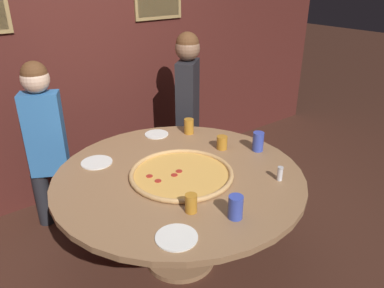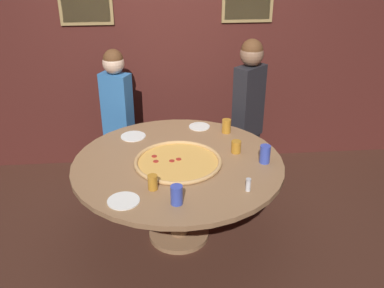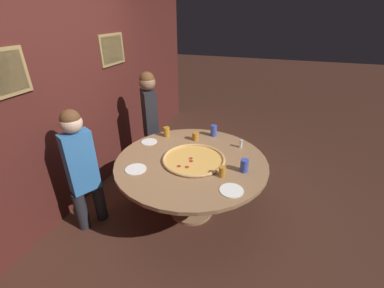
# 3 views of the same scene
# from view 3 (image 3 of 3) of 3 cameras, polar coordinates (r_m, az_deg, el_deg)

# --- Properties ---
(ground_plane) EXTENTS (24.00, 24.00, 0.00)m
(ground_plane) POSITION_cam_3_polar(r_m,az_deg,el_deg) (3.30, -0.13, -14.60)
(ground_plane) COLOR #422319
(back_wall) EXTENTS (6.40, 0.08, 2.60)m
(back_wall) POSITION_cam_3_polar(r_m,az_deg,el_deg) (3.35, -24.59, 9.25)
(back_wall) COLOR #4C1E19
(back_wall) RESTS_ON ground_plane
(dining_table) EXTENTS (1.69, 1.69, 0.74)m
(dining_table) POSITION_cam_3_polar(r_m,az_deg,el_deg) (2.92, -0.14, -5.55)
(dining_table) COLOR #936B47
(dining_table) RESTS_ON ground_plane
(giant_pizza) EXTENTS (0.70, 0.70, 0.03)m
(giant_pizza) POSITION_cam_3_polar(r_m,az_deg,el_deg) (2.84, 0.37, -3.42)
(giant_pizza) COLOR #E5A84C
(giant_pizza) RESTS_ON dining_table
(drink_cup_near_right) EXTENTS (0.08, 0.08, 0.14)m
(drink_cup_near_right) POSITION_cam_3_polar(r_m,az_deg,el_deg) (2.68, 11.54, -4.73)
(drink_cup_near_right) COLOR #384CB7
(drink_cup_near_right) RESTS_ON dining_table
(drink_cup_beside_pizza) EXTENTS (0.08, 0.08, 0.15)m
(drink_cup_beside_pizza) POSITION_cam_3_polar(r_m,az_deg,el_deg) (3.39, 4.84, 2.99)
(drink_cup_beside_pizza) COLOR #384CB7
(drink_cup_beside_pizza) RESTS_ON dining_table
(drink_cup_far_left) EXTENTS (0.08, 0.08, 0.10)m
(drink_cup_far_left) POSITION_cam_3_polar(r_m,az_deg,el_deg) (3.28, 0.77, 1.75)
(drink_cup_far_left) COLOR #BC7A23
(drink_cup_far_left) RESTS_ON dining_table
(drink_cup_centre_back) EXTENTS (0.07, 0.07, 0.11)m
(drink_cup_centre_back) POSITION_cam_3_polar(r_m,az_deg,el_deg) (2.58, 6.70, -6.08)
(drink_cup_centre_back) COLOR #BC7A23
(drink_cup_centre_back) RESTS_ON dining_table
(drink_cup_far_right) EXTENTS (0.08, 0.08, 0.13)m
(drink_cup_far_right) POSITION_cam_3_polar(r_m,az_deg,el_deg) (3.39, -5.66, 2.72)
(drink_cup_far_right) COLOR #BC7A23
(drink_cup_far_right) RESTS_ON dining_table
(white_plate_left_side) EXTENTS (0.22, 0.22, 0.01)m
(white_plate_left_side) POSITION_cam_3_polar(r_m,az_deg,el_deg) (2.43, 8.77, -10.14)
(white_plate_left_side) COLOR white
(white_plate_left_side) RESTS_ON dining_table
(white_plate_near_front) EXTENTS (0.22, 0.22, 0.01)m
(white_plate_near_front) POSITION_cam_3_polar(r_m,az_deg,el_deg) (2.76, -12.40, -5.47)
(white_plate_near_front) COLOR white
(white_plate_near_front) RESTS_ON dining_table
(white_plate_far_back) EXTENTS (0.20, 0.20, 0.01)m
(white_plate_far_back) POSITION_cam_3_polar(r_m,az_deg,el_deg) (3.28, -9.50, 0.48)
(white_plate_far_back) COLOR white
(white_plate_far_back) RESTS_ON dining_table
(condiment_shaker) EXTENTS (0.04, 0.04, 0.10)m
(condiment_shaker) POSITION_cam_3_polar(r_m,az_deg,el_deg) (3.15, 10.81, 0.05)
(condiment_shaker) COLOR silver
(condiment_shaker) RESTS_ON dining_table
(diner_far_left) EXTENTS (0.37, 0.28, 1.40)m
(diner_far_left) POSITION_cam_3_polar(r_m,az_deg,el_deg) (2.91, -23.45, -4.24)
(diner_far_left) COLOR #232328
(diner_far_left) RESTS_ON ground_plane
(diner_side_right) EXTENTS (0.37, 0.35, 1.50)m
(diner_side_right) POSITION_cam_3_polar(r_m,az_deg,el_deg) (3.76, -9.32, 5.85)
(diner_side_right) COLOR #232328
(diner_side_right) RESTS_ON ground_plane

